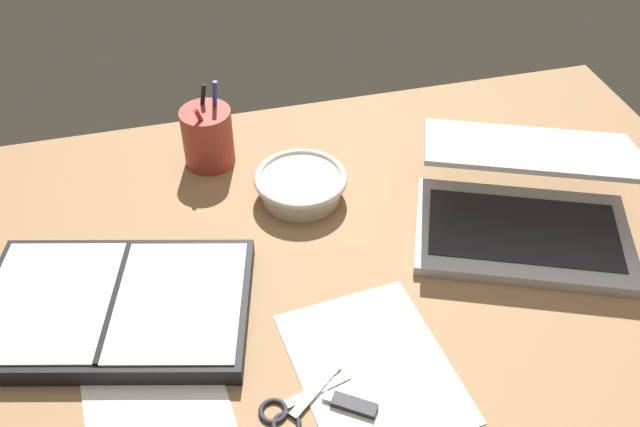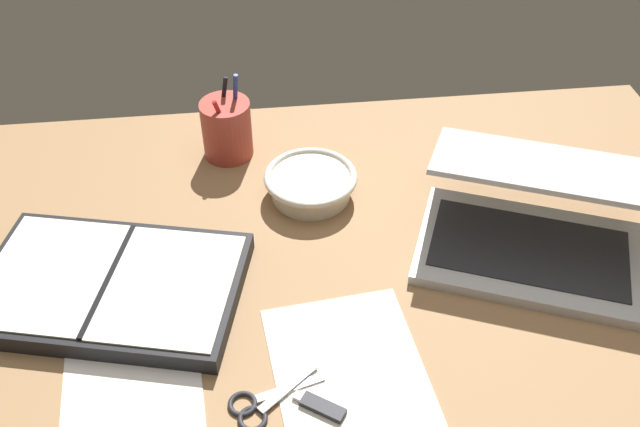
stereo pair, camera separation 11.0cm
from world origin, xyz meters
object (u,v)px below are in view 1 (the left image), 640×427
Objects in this scene: laptop at (526,204)px; scissors at (289,411)px; pen_cup at (208,137)px; planner at (116,307)px; bowl at (301,185)px.

scissors is (-44.73, -25.01, -4.63)cm from laptop.
scissors is at bearing -128.40° from laptop.
pen_cup is 0.37× the size of planner.
bowl is 19.85cm from pen_cup.
laptop is 65.63cm from planner.
laptop reaches higher than scissors.
pen_cup is at bearing 169.64° from laptop.
scissors is (-11.28, -41.55, -2.32)cm from bowl.
planner is 3.31× the size of scissors.
laptop is 2.67× the size of bowl.
pen_cup reaches higher than bowl.
scissors is (20.76, -22.23, -1.32)cm from planner.
planner is at bearing 105.76° from scissors.
pen_cup is 38.06cm from planner.
scissors is at bearing -105.18° from bowl.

